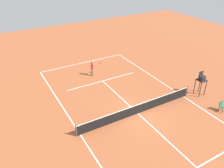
# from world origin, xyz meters

# --- Properties ---
(ground_plane) EXTENTS (60.00, 60.00, 0.00)m
(ground_plane) POSITION_xyz_m (0.00, 0.00, 0.00)
(ground_plane) COLOR #AD5933
(court_lines) EXTENTS (10.73, 23.82, 0.01)m
(court_lines) POSITION_xyz_m (0.00, 0.00, 0.00)
(court_lines) COLOR white
(court_lines) RESTS_ON ground
(tennis_net) EXTENTS (11.33, 0.10, 1.07)m
(tennis_net) POSITION_xyz_m (0.00, 0.00, 0.50)
(tennis_net) COLOR #4C4C51
(tennis_net) RESTS_ON ground
(player_serving) EXTENTS (1.31, 0.51, 1.78)m
(player_serving) POSITION_xyz_m (0.37, -8.16, 1.06)
(player_serving) COLOR #9E704C
(player_serving) RESTS_ON ground
(tennis_ball) EXTENTS (0.07, 0.07, 0.07)m
(tennis_ball) POSITION_xyz_m (0.22, -6.13, 0.03)
(tennis_ball) COLOR #CCE033
(tennis_ball) RESTS_ON ground
(umpire_chair) EXTENTS (0.80, 0.80, 2.41)m
(umpire_chair) POSITION_xyz_m (-6.90, 0.41, 1.61)
(umpire_chair) COLOR #232328
(umpire_chair) RESTS_ON ground
(courtside_chair_near) EXTENTS (0.44, 0.46, 0.95)m
(courtside_chair_near) POSITION_xyz_m (-6.49, 3.26, 0.53)
(courtside_chair_near) COLOR #262626
(courtside_chair_near) RESTS_ON ground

